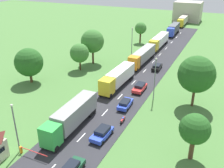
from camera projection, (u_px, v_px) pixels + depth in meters
road at (118, 99)px, 48.73m from camera, size 10.00×140.00×0.06m
lane_marking_centre at (113, 104)px, 46.85m from camera, size 0.16×124.89×0.01m
truck_lead at (71, 116)px, 39.11m from camera, size 2.68×12.48×3.77m
truck_second at (118, 77)px, 53.23m from camera, size 2.79×12.50×3.51m
truck_third at (143, 55)px, 66.49m from camera, size 2.69×14.42×3.54m
truck_fourth at (159, 41)px, 79.80m from camera, size 2.51×14.29×3.52m
truck_fifth at (173, 29)px, 95.03m from camera, size 2.79×12.44×3.58m
truck_sixth at (183, 21)px, 109.94m from camera, size 2.54×12.05×3.63m
car_second at (102, 133)px, 37.48m from camera, size 2.07×4.33×1.51m
car_third at (125, 104)px, 45.59m from camera, size 1.95×4.28×1.43m
car_fourth at (140, 87)px, 51.81m from camera, size 1.92×4.48×1.48m
car_fifth at (157, 67)px, 62.60m from camera, size 1.90×4.43×1.38m
motorcycle_courier at (123, 120)px, 41.24m from camera, size 0.28×1.94×0.91m
barrier_gate at (25, 150)px, 34.13m from camera, size 4.64×0.28×1.05m
lamppost_lead at (15, 126)px, 33.29m from camera, size 0.36×0.36×7.38m
lamppost_second at (155, 77)px, 46.83m from camera, size 0.36×0.36×8.35m
lamppost_third at (132, 41)px, 68.79m from camera, size 0.36×0.36×8.64m
tree_birch at (141, 28)px, 83.47m from camera, size 3.81×3.81×6.81m
tree_maple at (79, 53)px, 61.04m from camera, size 4.59×4.59×6.63m
tree_pine at (195, 129)px, 31.92m from camera, size 3.95×3.95×6.58m
tree_elm at (29, 62)px, 54.19m from camera, size 6.03×6.03×7.65m
tree_ash at (197, 74)px, 44.05m from camera, size 6.45×6.45×9.40m
tree_lime at (92, 41)px, 64.86m from camera, size 5.91×5.91×8.86m
distant_building at (188, 11)px, 118.59m from camera, size 11.92×9.97×8.72m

